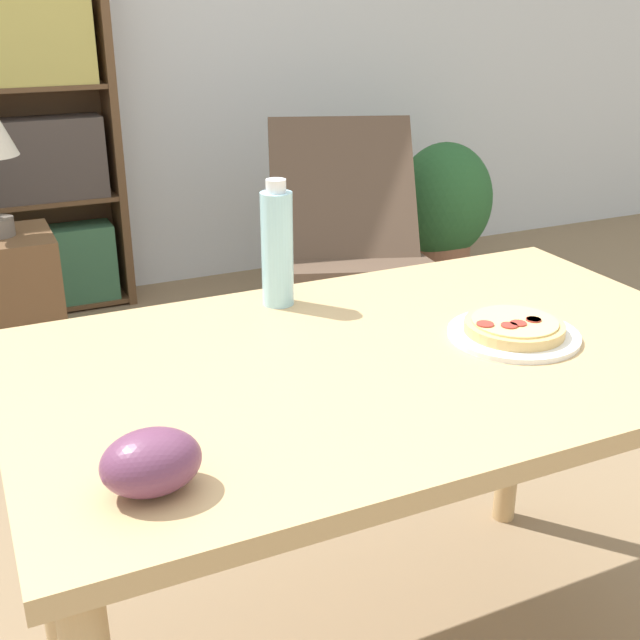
{
  "coord_description": "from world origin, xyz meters",
  "views": [
    {
      "loc": [
        -0.57,
        -1.2,
        1.36
      ],
      "look_at": [
        -0.02,
        -0.01,
        0.82
      ],
      "focal_mm": 45.0,
      "sensor_mm": 36.0,
      "label": 1
    }
  ],
  "objects": [
    {
      "name": "wall_back",
      "position": [
        0.0,
        2.62,
        1.3
      ],
      "size": [
        8.0,
        0.05,
        2.6
      ],
      "color": "silver",
      "rests_on": "ground_plane"
    },
    {
      "name": "dining_table",
      "position": [
        0.08,
        -0.06,
        0.66
      ],
      "size": [
        1.31,
        0.8,
        0.76
      ],
      "color": "tan",
      "rests_on": "ground_plane"
    },
    {
      "name": "pizza_on_plate",
      "position": [
        0.33,
        -0.1,
        0.78
      ],
      "size": [
        0.25,
        0.25,
        0.04
      ],
      "color": "white",
      "rests_on": "dining_table"
    },
    {
      "name": "grape_bunch",
      "position": [
        -0.4,
        -0.31,
        0.81
      ],
      "size": [
        0.13,
        0.11,
        0.08
      ],
      "color": "#6B3856",
      "rests_on": "dining_table"
    },
    {
      "name": "drink_bottle",
      "position": [
        0.0,
        0.24,
        0.89
      ],
      "size": [
        0.07,
        0.07,
        0.26
      ],
      "color": "#A3DBEA",
      "rests_on": "dining_table"
    },
    {
      "name": "lounge_chair_far",
      "position": [
        0.83,
        1.56,
        0.29
      ],
      "size": [
        0.8,
        0.92,
        0.88
      ],
      "rotation": [
        0.0,
        0.0,
        -0.35
      ],
      "color": "black",
      "rests_on": "ground_plane"
    },
    {
      "name": "bookshelf",
      "position": [
        -0.19,
        2.47,
        0.71
      ],
      "size": [
        0.62,
        0.25,
        1.5
      ],
      "color": "brown",
      "rests_on": "ground_plane"
    },
    {
      "name": "side_table",
      "position": [
        -0.46,
        1.63,
        0.3
      ],
      "size": [
        0.34,
        0.34,
        0.6
      ],
      "color": "brown",
      "rests_on": "ground_plane"
    },
    {
      "name": "potted_plant_floor",
      "position": [
        1.57,
        2.0,
        0.38
      ],
      "size": [
        0.49,
        0.42,
        0.71
      ],
      "color": "#8E5B42",
      "rests_on": "ground_plane"
    }
  ]
}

